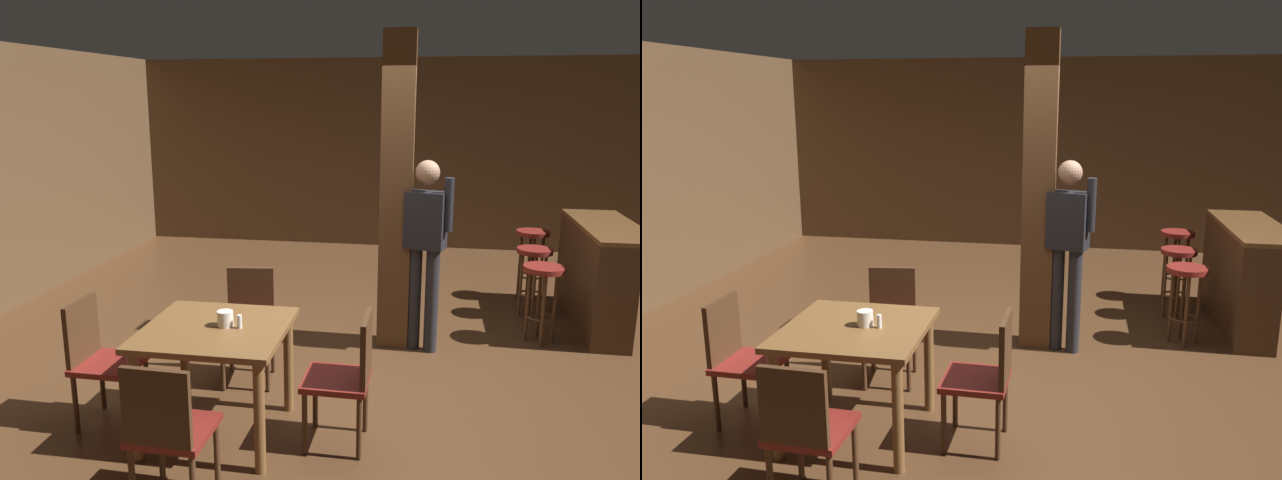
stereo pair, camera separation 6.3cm
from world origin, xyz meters
TOP-DOWN VIEW (x-y plane):
  - ground_plane at (0.00, 0.00)m, footprint 10.80×10.80m
  - wall_back at (0.00, 4.50)m, footprint 8.00×0.10m
  - pillar at (0.16, 0.56)m, footprint 0.28×0.28m
  - dining_table at (-0.91, -1.26)m, footprint 0.93×0.93m
  - chair_east at (-0.03, -1.24)m, footprint 0.43×0.43m
  - chair_south at (-0.90, -2.09)m, footprint 0.43×0.43m
  - chair_north at (-0.94, -0.38)m, footprint 0.47×0.47m
  - chair_west at (-1.76, -1.26)m, footprint 0.42×0.42m
  - napkin_cup at (-0.85, -1.24)m, footprint 0.11×0.11m
  - salt_shaker at (-0.75, -1.26)m, footprint 0.03×0.03m
  - standing_person at (0.43, 0.44)m, footprint 0.47×0.29m
  - bar_counter at (2.10, 1.43)m, footprint 0.56×1.66m
  - bar_stool_near at (1.51, 0.81)m, footprint 0.37×0.37m
  - bar_stool_mid at (1.53, 1.50)m, footprint 0.36×0.36m
  - bar_stool_far at (1.61, 2.12)m, footprint 0.36×0.36m

SIDE VIEW (x-z plane):
  - ground_plane at x=0.00m, z-range 0.00..0.00m
  - chair_east at x=-0.03m, z-range 0.06..0.95m
  - chair_south at x=-0.90m, z-range 0.06..0.95m
  - chair_north at x=-0.94m, z-range 0.06..0.95m
  - chair_west at x=-1.76m, z-range 0.06..0.95m
  - bar_counter at x=2.10m, z-range 0.01..1.04m
  - bar_stool_mid at x=1.53m, z-range 0.19..0.92m
  - bar_stool_near at x=1.51m, z-range 0.19..0.93m
  - bar_stool_far at x=1.61m, z-range 0.20..0.99m
  - dining_table at x=-0.91m, z-range 0.25..1.03m
  - salt_shaker at x=-0.75m, z-range 0.77..0.86m
  - napkin_cup at x=-0.85m, z-range 0.77..0.88m
  - standing_person at x=0.43m, z-range 0.14..1.86m
  - wall_back at x=0.00m, z-range 0.00..2.80m
  - pillar at x=0.16m, z-range 0.00..2.80m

